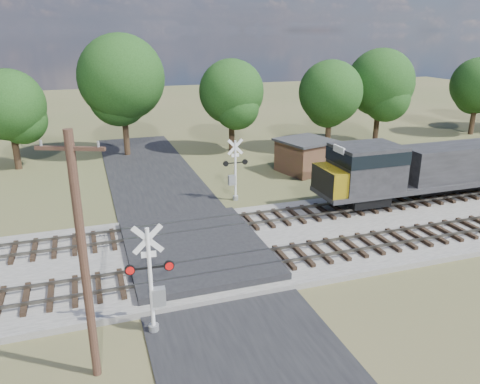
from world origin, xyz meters
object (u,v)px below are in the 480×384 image
object	(u,v)px
utility_pole	(83,256)
crossing_signal_far	(234,175)
equipment_shed	(305,156)
crossing_signal_near	(154,289)

from	to	relation	value
utility_pole	crossing_signal_far	bearing A→B (deg)	79.84
crossing_signal_far	equipment_shed	xyz separation A→B (m)	(7.73, 4.71, -0.42)
crossing_signal_far	crossing_signal_near	bearing A→B (deg)	60.13
crossing_signal_near	equipment_shed	xyz separation A→B (m)	(15.28, 18.05, -0.51)
crossing_signal_near	utility_pole	size ratio (longest dim) A/B	0.53
crossing_signal_far	utility_pole	distance (m)	18.23
crossing_signal_far	utility_pole	size ratio (longest dim) A/B	0.51
crossing_signal_near	crossing_signal_far	bearing A→B (deg)	65.31
crossing_signal_near	crossing_signal_far	xyz separation A→B (m)	(7.56, 13.34, -0.09)
crossing_signal_far	utility_pole	bearing A→B (deg)	56.44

